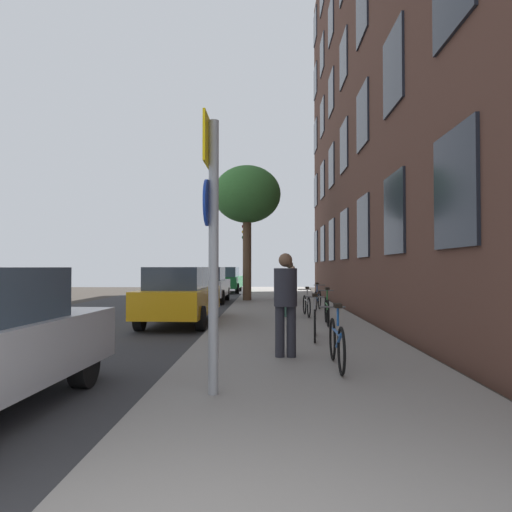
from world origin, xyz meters
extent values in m
plane|color=#332D28|center=(-2.40, 15.00, 0.00)|extent=(41.80, 41.80, 0.00)
cube|color=#2D2D30|center=(-4.50, 15.00, 0.01)|extent=(7.00, 38.00, 0.01)
cube|color=gray|center=(1.10, 15.00, 0.06)|extent=(4.20, 38.00, 0.12)
cube|color=#513328|center=(3.70, 14.50, 9.05)|extent=(0.50, 27.00, 18.10)
cube|color=#1E232D|center=(3.42, 5.57, 2.88)|extent=(0.06, 1.68, 1.89)
cube|color=#1E232D|center=(3.42, 9.14, 2.88)|extent=(0.06, 1.68, 1.89)
cube|color=#1E232D|center=(3.42, 12.71, 2.88)|extent=(0.06, 1.68, 1.89)
cube|color=#1E232D|center=(3.42, 16.29, 2.88)|extent=(0.06, 1.68, 1.89)
cube|color=#1E232D|center=(3.42, 19.86, 2.88)|extent=(0.06, 1.68, 1.89)
cube|color=#1E232D|center=(3.42, 23.43, 2.88)|extent=(0.06, 1.68, 1.89)
cube|color=#1E232D|center=(3.42, 27.00, 2.88)|extent=(0.06, 1.68, 1.89)
cube|color=#1E232D|center=(3.42, 9.14, 6.30)|extent=(0.06, 1.68, 1.89)
cube|color=#1E232D|center=(3.42, 12.71, 6.30)|extent=(0.06, 1.68, 1.89)
cube|color=#1E232D|center=(3.42, 16.29, 6.30)|extent=(0.06, 1.68, 1.89)
cube|color=#1E232D|center=(3.42, 19.86, 6.30)|extent=(0.06, 1.68, 1.89)
cube|color=#1E232D|center=(3.42, 23.43, 6.30)|extent=(0.06, 1.68, 1.89)
cube|color=#1E232D|center=(3.42, 27.00, 6.30)|extent=(0.06, 1.68, 1.89)
cube|color=#1E232D|center=(3.42, 12.71, 9.72)|extent=(0.06, 1.68, 1.89)
cube|color=#1E232D|center=(3.42, 16.29, 9.72)|extent=(0.06, 1.68, 1.89)
cube|color=#1E232D|center=(3.42, 19.86, 9.72)|extent=(0.06, 1.68, 1.89)
cube|color=#1E232D|center=(3.42, 23.43, 9.72)|extent=(0.06, 1.68, 1.89)
cube|color=#1E232D|center=(3.42, 27.00, 9.72)|extent=(0.06, 1.68, 1.89)
cube|color=#1E232D|center=(3.42, 19.86, 13.14)|extent=(0.06, 1.68, 1.89)
cube|color=#1E232D|center=(3.42, 23.43, 13.14)|extent=(0.06, 1.68, 1.89)
cube|color=#1E232D|center=(3.42, 27.00, 13.14)|extent=(0.06, 1.68, 1.89)
cube|color=#1E232D|center=(3.42, 27.00, 16.56)|extent=(0.06, 1.68, 1.89)
cylinder|color=gray|center=(-0.19, 3.70, 1.76)|extent=(0.12, 0.12, 3.28)
cube|color=yellow|center=(-0.27, 3.70, 3.16)|extent=(0.03, 0.60, 0.60)
cylinder|color=#14339E|center=(-0.27, 3.70, 2.41)|extent=(0.03, 0.56, 0.56)
cylinder|color=black|center=(-0.39, 20.03, 1.92)|extent=(0.12, 0.12, 3.61)
cube|color=black|center=(-0.57, 20.03, 3.28)|extent=(0.20, 0.24, 0.80)
sphere|color=#4B0707|center=(-0.68, 20.03, 3.54)|extent=(0.16, 0.16, 0.16)
sphere|color=orange|center=(-0.68, 20.03, 3.28)|extent=(0.16, 0.16, 0.16)
sphere|color=#083E11|center=(-0.68, 20.03, 3.02)|extent=(0.16, 0.16, 0.16)
cylinder|color=brown|center=(-0.49, 19.60, 2.09)|extent=(0.39, 0.39, 3.93)
ellipsoid|color=#387533|center=(-0.49, 19.60, 4.98)|extent=(3.09, 3.09, 2.63)
torus|color=black|center=(1.51, 5.79, 0.46)|extent=(0.06, 0.68, 0.68)
torus|color=black|center=(1.49, 4.69, 0.46)|extent=(0.06, 0.68, 0.68)
cylinder|color=#194C99|center=(1.50, 5.24, 0.65)|extent=(0.07, 0.93, 0.04)
cylinder|color=#194C99|center=(1.49, 4.97, 0.56)|extent=(0.06, 0.56, 0.30)
cylinder|color=#194C99|center=(1.50, 5.07, 0.90)|extent=(0.04, 0.04, 0.28)
cube|color=black|center=(1.50, 5.07, 1.06)|extent=(0.10, 0.24, 0.06)
cylinder|color=#4C4C4C|center=(1.51, 5.79, 0.98)|extent=(0.42, 0.04, 0.03)
torus|color=black|center=(1.51, 8.59, 0.46)|extent=(0.11, 0.67, 0.67)
torus|color=black|center=(1.40, 7.52, 0.46)|extent=(0.11, 0.67, 0.67)
cylinder|color=#99999E|center=(1.46, 8.05, 0.64)|extent=(0.14, 0.92, 0.04)
cylinder|color=#99999E|center=(1.43, 7.78, 0.56)|extent=(0.10, 0.55, 0.30)
cylinder|color=#99999E|center=(1.44, 7.89, 0.89)|extent=(0.04, 0.04, 0.28)
cube|color=black|center=(1.44, 7.89, 1.05)|extent=(0.10, 0.24, 0.06)
cylinder|color=#4C4C4C|center=(1.51, 8.59, 0.97)|extent=(0.42, 0.07, 0.03)
torus|color=black|center=(2.05, 10.99, 0.47)|extent=(0.09, 0.69, 0.69)
torus|color=black|center=(1.98, 10.00, 0.47)|extent=(0.09, 0.69, 0.69)
cylinder|color=#267233|center=(2.01, 10.50, 0.66)|extent=(0.10, 0.84, 0.04)
cylinder|color=#267233|center=(2.00, 10.25, 0.57)|extent=(0.08, 0.51, 0.28)
cylinder|color=#267233|center=(2.00, 10.35, 0.91)|extent=(0.04, 0.04, 0.28)
cube|color=black|center=(2.00, 10.35, 1.07)|extent=(0.10, 0.24, 0.06)
cylinder|color=#4C4C4C|center=(2.05, 10.99, 0.99)|extent=(0.42, 0.06, 0.03)
torus|color=black|center=(1.64, 13.17, 0.43)|extent=(0.07, 0.62, 0.62)
torus|color=black|center=(1.69, 12.16, 0.43)|extent=(0.07, 0.62, 0.62)
cylinder|color=#99999E|center=(1.66, 12.66, 0.60)|extent=(0.09, 0.86, 0.04)
cylinder|color=#99999E|center=(1.67, 12.41, 0.52)|extent=(0.07, 0.52, 0.28)
cylinder|color=#99999E|center=(1.67, 12.51, 0.84)|extent=(0.04, 0.04, 0.28)
cube|color=black|center=(1.67, 12.51, 1.00)|extent=(0.10, 0.24, 0.06)
cylinder|color=#4C4C4C|center=(1.64, 13.17, 0.92)|extent=(0.42, 0.05, 0.03)
torus|color=black|center=(2.34, 15.26, 0.46)|extent=(0.20, 0.67, 0.68)
torus|color=black|center=(2.11, 14.28, 0.46)|extent=(0.20, 0.67, 0.68)
cylinder|color=#194C99|center=(2.23, 14.77, 0.64)|extent=(0.25, 0.84, 0.04)
cylinder|color=#194C99|center=(2.17, 14.52, 0.56)|extent=(0.17, 0.51, 0.28)
cylinder|color=#194C99|center=(2.19, 14.62, 0.90)|extent=(0.04, 0.04, 0.28)
cube|color=black|center=(2.19, 14.62, 1.06)|extent=(0.10, 0.24, 0.06)
cylinder|color=#4C4C4C|center=(2.34, 15.26, 0.98)|extent=(0.42, 0.13, 0.03)
cylinder|color=#26262D|center=(0.66, 6.02, 0.55)|extent=(0.16, 0.16, 0.85)
cylinder|color=#26262D|center=(0.86, 6.02, 0.55)|extent=(0.16, 0.16, 0.85)
cylinder|color=#26262D|center=(0.76, 6.02, 1.29)|extent=(0.54, 0.54, 0.64)
sphere|color=brown|center=(0.76, 6.02, 1.75)|extent=(0.23, 0.23, 0.23)
cylinder|color=#33594C|center=(1.03, 12.40, 0.54)|extent=(0.16, 0.16, 0.83)
cylinder|color=#33594C|center=(1.21, 12.40, 0.54)|extent=(0.16, 0.16, 0.83)
cylinder|color=#33594C|center=(1.12, 12.40, 1.26)|extent=(0.48, 0.48, 0.62)
sphere|color=brown|center=(1.12, 12.40, 1.71)|extent=(0.23, 0.23, 0.23)
cylinder|color=olive|center=(1.40, 17.56, 0.50)|extent=(0.14, 0.14, 0.77)
cylinder|color=olive|center=(1.57, 17.56, 0.50)|extent=(0.14, 0.14, 0.77)
cylinder|color=maroon|center=(1.49, 17.56, 1.18)|extent=(0.48, 0.48, 0.58)
sphere|color=tan|center=(1.49, 17.56, 1.59)|extent=(0.21, 0.21, 0.21)
cylinder|color=black|center=(-2.01, 4.38, 0.33)|extent=(0.22, 0.64, 0.64)
cube|color=orange|center=(-2.02, 11.33, 0.68)|extent=(1.82, 4.26, 0.70)
cube|color=#2D3847|center=(-2.02, 11.12, 1.33)|extent=(1.50, 2.40, 0.60)
cylinder|color=black|center=(-2.80, 12.68, 0.33)|extent=(0.22, 0.64, 0.64)
cylinder|color=black|center=(-1.24, 12.68, 0.33)|extent=(0.22, 0.64, 0.64)
cylinder|color=black|center=(-2.80, 9.98, 0.33)|extent=(0.22, 0.64, 0.64)
cylinder|color=black|center=(-1.24, 9.98, 0.33)|extent=(0.22, 0.64, 0.64)
cube|color=#B7B7BC|center=(-2.36, 19.67, 0.68)|extent=(1.87, 4.04, 0.70)
cube|color=#1E232D|center=(-2.36, 19.47, 1.33)|extent=(1.56, 2.27, 0.60)
cylinder|color=black|center=(-3.19, 20.95, 0.33)|extent=(0.22, 0.64, 0.64)
cylinder|color=black|center=(-1.53, 20.95, 0.33)|extent=(0.22, 0.64, 0.64)
cylinder|color=black|center=(-3.19, 18.38, 0.33)|extent=(0.22, 0.64, 0.64)
cylinder|color=black|center=(-1.53, 18.38, 0.33)|extent=(0.22, 0.64, 0.64)
cube|color=#19662D|center=(-2.23, 28.00, 0.68)|extent=(1.98, 4.32, 0.70)
cube|color=#384756|center=(-2.23, 27.79, 1.33)|extent=(1.62, 2.43, 0.60)
cylinder|color=black|center=(-3.07, 29.36, 0.33)|extent=(0.22, 0.64, 0.64)
cylinder|color=black|center=(-1.39, 29.36, 0.33)|extent=(0.22, 0.64, 0.64)
cylinder|color=black|center=(-3.07, 26.64, 0.33)|extent=(0.22, 0.64, 0.64)
cylinder|color=black|center=(-1.39, 26.64, 0.33)|extent=(0.22, 0.64, 0.64)
camera|label=1|loc=(0.46, -1.92, 1.63)|focal=33.01mm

